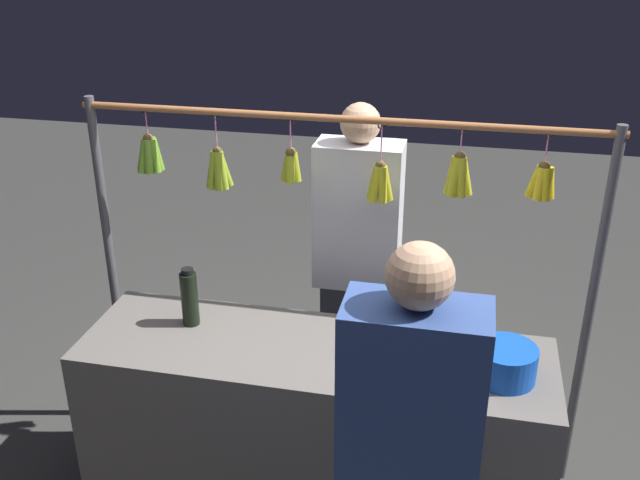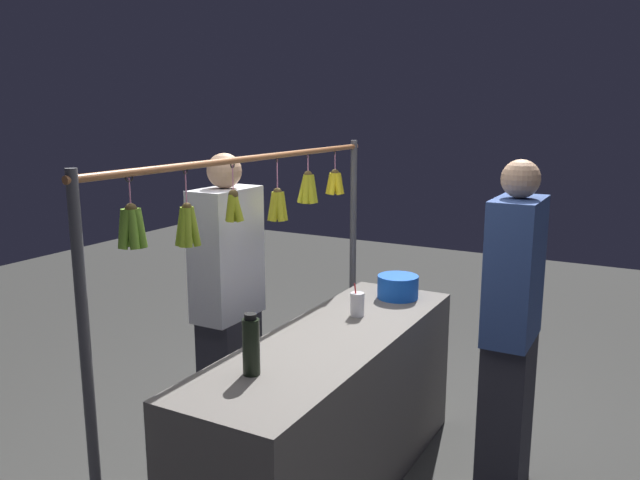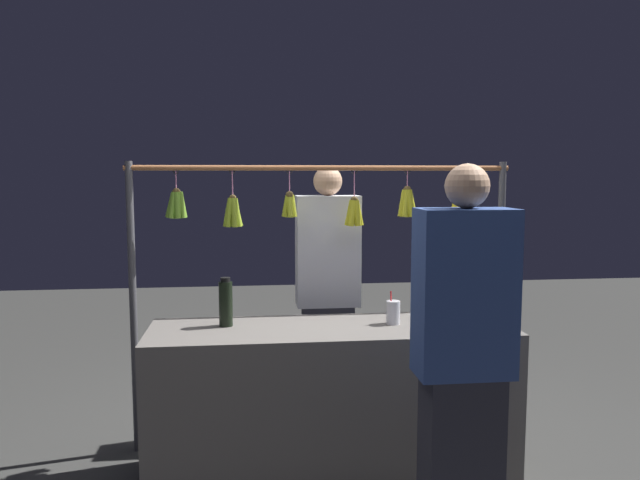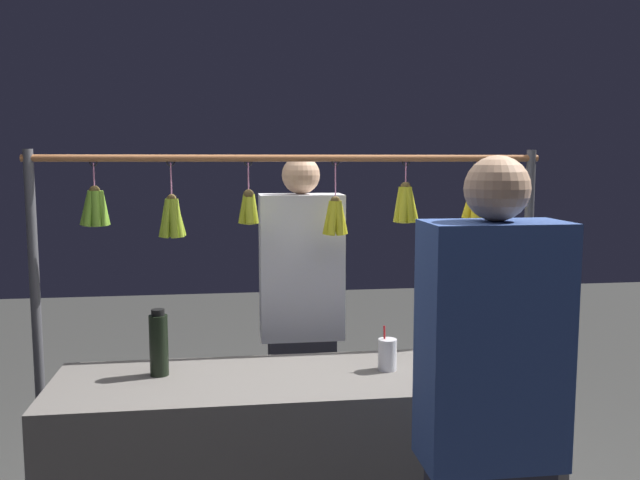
% 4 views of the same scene
% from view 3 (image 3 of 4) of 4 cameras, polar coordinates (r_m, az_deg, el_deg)
% --- Properties ---
extents(ground_plane, '(12.00, 12.00, 0.00)m').
position_cam_3_polar(ground_plane, '(3.72, 1.05, -21.02)').
color(ground_plane, '#3A3A38').
extents(market_counter, '(2.01, 0.61, 0.86)m').
position_cam_3_polar(market_counter, '(3.54, 1.07, -14.83)').
color(market_counter, '#66605B').
rests_on(market_counter, ground).
extents(display_rack, '(2.36, 0.12, 1.78)m').
position_cam_3_polar(display_rack, '(3.76, 0.14, 0.00)').
color(display_rack, '#4C4C51').
rests_on(display_rack, ground).
extents(water_bottle, '(0.08, 0.08, 0.27)m').
position_cam_3_polar(water_bottle, '(3.44, -8.81, -5.83)').
color(water_bottle, black).
rests_on(water_bottle, market_counter).
extents(blue_bucket, '(0.25, 0.25, 0.14)m').
position_cam_3_polar(blue_bucket, '(3.54, 13.87, -6.60)').
color(blue_bucket, blue).
rests_on(blue_bucket, market_counter).
extents(drink_cup, '(0.08, 0.08, 0.19)m').
position_cam_3_polar(drink_cup, '(3.48, 6.85, -6.73)').
color(drink_cup, silver).
rests_on(drink_cup, market_counter).
extents(vendor_person, '(0.42, 0.23, 1.75)m').
position_cam_3_polar(vendor_person, '(4.08, 0.72, -5.61)').
color(vendor_person, '#2D2D38').
rests_on(vendor_person, ground).
extents(customer_person, '(0.41, 0.22, 1.74)m').
position_cam_3_polar(customer_person, '(2.78, 13.19, -11.50)').
color(customer_person, '#2D2D38').
rests_on(customer_person, ground).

